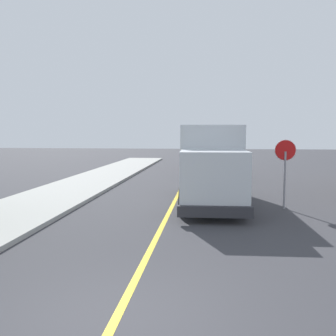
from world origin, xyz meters
TOP-DOWN VIEW (x-y plane):
  - ground_plane at (0.00, 0.00)m, footprint 120.00×120.00m
  - centre_line_yellow at (0.00, 10.00)m, footprint 0.16×56.00m
  - box_truck at (1.50, 10.05)m, footprint 2.66×7.26m
  - parked_car_near at (1.98, 17.48)m, footprint 1.83×4.41m
  - parked_car_mid at (1.95, 24.09)m, footprint 2.01×4.48m
  - stop_sign at (4.32, 9.04)m, footprint 0.80×0.10m

SIDE VIEW (x-z plane):
  - ground_plane at x=0.00m, z-range 0.00..0.00m
  - centre_line_yellow at x=0.00m, z-range 0.00..0.01m
  - parked_car_near at x=1.98m, z-range -0.04..1.63m
  - parked_car_mid at x=1.95m, z-range -0.04..1.63m
  - box_truck at x=1.50m, z-range 0.17..3.37m
  - stop_sign at x=4.32m, z-range 0.53..3.18m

